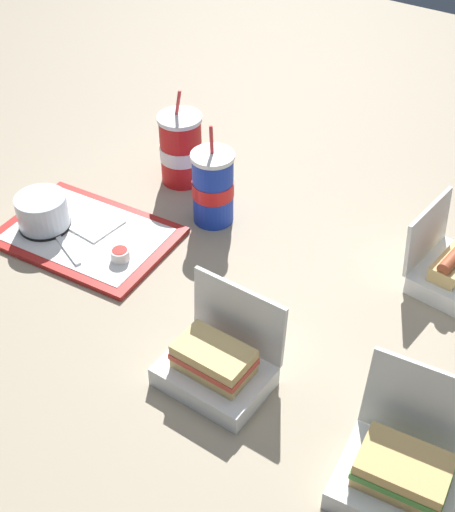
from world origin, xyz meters
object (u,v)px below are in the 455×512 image
(clamshell_sandwich_back, at_px, (403,473))
(soda_cup_right, at_px, (181,149))
(food_tray, at_px, (87,236))
(ketchup_cup, at_px, (120,254))
(plastic_fork, at_px, (68,250))
(clamshell_sandwich_corner, at_px, (217,364))
(clamshell_hotdog_front, at_px, (450,267))
(cake_container, at_px, (43,213))
(soda_cup_corner, at_px, (213,188))

(clamshell_sandwich_back, relative_size, soda_cup_right, 0.88)
(soda_cup_right, bearing_deg, food_tray, 83.03)
(ketchup_cup, bearing_deg, plastic_fork, 20.87)
(soda_cup_right, bearing_deg, plastic_fork, 85.48)
(ketchup_cup, relative_size, clamshell_sandwich_corner, 0.21)
(plastic_fork, distance_m, clamshell_sandwich_back, 0.82)
(plastic_fork, bearing_deg, clamshell_sandwich_corner, -169.81)
(soda_cup_right, bearing_deg, clamshell_sandwich_back, 147.44)
(clamshell_hotdog_front, bearing_deg, cake_container, 22.46)
(ketchup_cup, relative_size, soda_cup_right, 0.17)
(clamshell_sandwich_corner, height_order, clamshell_sandwich_back, clamshell_sandwich_back)
(soda_cup_right, relative_size, soda_cup_corner, 1.01)
(ketchup_cup, distance_m, clamshell_sandwich_back, 0.72)
(ketchup_cup, bearing_deg, food_tray, -12.37)
(clamshell_hotdog_front, relative_size, soda_cup_right, 0.79)
(food_tray, xyz_separation_m, plastic_fork, (-0.01, 0.07, 0.01))
(plastic_fork, height_order, clamshell_hotdog_front, clamshell_hotdog_front)
(food_tray, bearing_deg, soda_cup_right, -96.97)
(soda_cup_corner, bearing_deg, plastic_fork, 56.74)
(plastic_fork, bearing_deg, cake_container, 3.70)
(plastic_fork, height_order, soda_cup_right, soda_cup_right)
(food_tray, relative_size, clamshell_sandwich_back, 1.88)
(soda_cup_right, height_order, soda_cup_corner, soda_cup_right)
(food_tray, height_order, clamshell_sandwich_corner, clamshell_sandwich_corner)
(clamshell_hotdog_front, xyz_separation_m, soda_cup_corner, (0.52, 0.09, 0.05))
(soda_cup_right, bearing_deg, clamshell_sandwich_corner, 131.96)
(soda_cup_corner, bearing_deg, clamshell_sandwich_back, 146.86)
(food_tray, distance_m, soda_cup_right, 0.31)
(clamshell_hotdog_front, distance_m, soda_cup_corner, 0.53)
(soda_cup_corner, bearing_deg, soda_cup_right, -30.11)
(food_tray, height_order, soda_cup_right, soda_cup_right)
(cake_container, bearing_deg, soda_cup_corner, -139.71)
(plastic_fork, relative_size, soda_cup_corner, 0.47)
(cake_container, height_order, clamshell_sandwich_back, clamshell_sandwich_back)
(plastic_fork, bearing_deg, ketchup_cup, -135.72)
(clamshell_hotdog_front, xyz_separation_m, clamshell_sandwich_back, (-0.11, 0.50, 0.00))
(food_tray, xyz_separation_m, soda_cup_right, (-0.04, -0.30, 0.08))
(plastic_fork, relative_size, clamshell_hotdog_front, 0.59)
(ketchup_cup, xyz_separation_m, clamshell_sandwich_back, (-0.70, 0.17, 0.02))
(soda_cup_corner, bearing_deg, cake_container, 40.29)
(food_tray, height_order, plastic_fork, plastic_fork)
(clamshell_hotdog_front, bearing_deg, plastic_fork, 27.78)
(clamshell_sandwich_back, xyz_separation_m, soda_cup_corner, (0.63, -0.41, 0.04))
(food_tray, xyz_separation_m, soda_cup_corner, (-0.19, -0.21, 0.08))
(clamshell_hotdog_front, bearing_deg, food_tray, 23.03)
(ketchup_cup, xyz_separation_m, soda_cup_corner, (-0.07, -0.24, 0.06))
(cake_container, bearing_deg, plastic_fork, 160.29)
(ketchup_cup, distance_m, plastic_fork, 0.12)
(food_tray, height_order, ketchup_cup, ketchup_cup)
(food_tray, bearing_deg, cake_container, 18.09)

